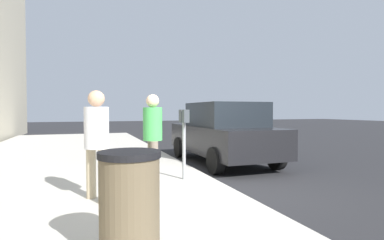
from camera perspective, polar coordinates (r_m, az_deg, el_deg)
name	(u,v)px	position (r m, az deg, el deg)	size (l,w,h in m)	color
ground_plane	(221,190)	(6.02, 5.59, -13.05)	(80.00, 80.00, 0.00)	#232326
sidewalk_slab	(51,202)	(5.48, -25.05, -13.88)	(28.00, 6.00, 0.15)	#B7B2A8
parking_meter	(184,129)	(6.09, -1.52, -1.74)	(0.36, 0.12, 1.41)	gray
pedestrian_at_meter	(153,131)	(5.92, -7.45, -2.05)	(0.52, 0.37, 1.71)	#726656
pedestrian_bystander	(97,137)	(4.86, -17.58, -3.00)	(0.48, 0.37, 1.70)	tan
parked_sedan_near	(223,133)	(8.90, 5.93, -2.38)	(4.41, 1.99, 1.77)	black
trash_bin	(130,204)	(2.99, -11.70, -15.37)	(0.59, 0.59, 1.01)	brown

